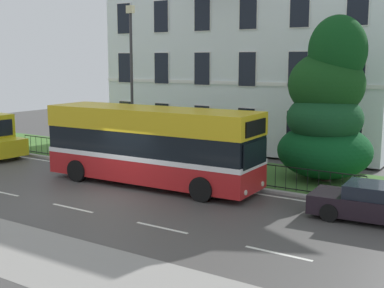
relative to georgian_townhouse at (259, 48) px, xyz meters
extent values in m
cube|color=#464443|center=(0.70, -14.89, -6.04)|extent=(60.00, 56.00, 0.06)
cube|color=silver|center=(0.70, -11.24, -6.00)|extent=(54.00, 0.14, 0.01)
cube|color=silver|center=(-3.30, -16.69, -6.00)|extent=(2.00, 0.12, 0.01)
cube|color=silver|center=(0.70, -16.69, -6.00)|extent=(2.00, 0.12, 0.01)
cube|color=silver|center=(4.70, -16.69, -6.00)|extent=(2.00, 0.12, 0.01)
cube|color=silver|center=(8.70, -16.69, -6.00)|extent=(2.00, 0.12, 0.01)
cube|color=#9E9E99|center=(0.70, -10.77, -5.95)|extent=(57.00, 0.24, 0.12)
cube|color=#427231|center=(0.70, -8.23, -5.95)|extent=(57.00, 4.83, 0.12)
cube|color=white|center=(0.00, 0.01, -0.99)|extent=(17.15, 8.78, 9.79)
cube|color=white|center=(0.00, -4.41, -1.98)|extent=(17.15, 0.06, 0.20)
cube|color=#2D333D|center=(0.00, -4.42, -4.79)|extent=(1.10, 0.06, 2.20)
cube|color=white|center=(-7.15, -4.42, -4.23)|extent=(1.10, 0.04, 1.91)
cube|color=black|center=(-7.15, -4.44, -4.23)|extent=(1.00, 0.03, 1.81)
cube|color=white|center=(-4.29, -4.42, -4.23)|extent=(1.10, 0.04, 1.91)
cube|color=black|center=(-4.29, -4.44, -4.23)|extent=(1.00, 0.03, 1.81)
cube|color=white|center=(-1.43, -4.42, -4.23)|extent=(1.10, 0.04, 1.91)
cube|color=black|center=(-1.43, -4.44, -4.23)|extent=(1.00, 0.03, 1.81)
cube|color=white|center=(1.43, -4.42, -4.23)|extent=(1.10, 0.04, 1.91)
cube|color=black|center=(1.43, -4.44, -4.23)|extent=(1.00, 0.03, 1.81)
cube|color=white|center=(4.29, -4.42, -4.23)|extent=(1.10, 0.04, 1.91)
cube|color=black|center=(4.29, -4.44, -4.23)|extent=(1.00, 0.03, 1.81)
cube|color=white|center=(7.15, -4.42, -4.23)|extent=(1.10, 0.04, 1.91)
cube|color=black|center=(7.15, -4.44, -4.23)|extent=(1.00, 0.03, 1.81)
cube|color=white|center=(-7.15, -4.42, -1.22)|extent=(1.10, 0.04, 1.91)
cube|color=black|center=(-7.15, -4.44, -1.22)|extent=(1.00, 0.03, 1.81)
cube|color=white|center=(-4.29, -4.42, -1.22)|extent=(1.10, 0.04, 1.91)
cube|color=black|center=(-4.29, -4.44, -1.22)|extent=(1.00, 0.03, 1.81)
cube|color=white|center=(-1.43, -4.42, -1.22)|extent=(1.10, 0.04, 1.91)
cube|color=black|center=(-1.43, -4.44, -1.22)|extent=(1.00, 0.03, 1.81)
cube|color=white|center=(1.43, -4.42, -1.22)|extent=(1.10, 0.04, 1.91)
cube|color=black|center=(1.43, -4.44, -1.22)|extent=(1.00, 0.03, 1.81)
cube|color=white|center=(4.29, -4.42, -1.22)|extent=(1.10, 0.04, 1.91)
cube|color=black|center=(4.29, -4.44, -1.22)|extent=(1.00, 0.03, 1.81)
cube|color=white|center=(7.15, -4.42, -1.22)|extent=(1.10, 0.04, 1.91)
cube|color=black|center=(7.15, -4.44, -1.22)|extent=(1.00, 0.03, 1.81)
cube|color=white|center=(-7.15, -4.42, 1.80)|extent=(1.10, 0.04, 1.91)
cube|color=black|center=(-7.15, -4.44, 1.80)|extent=(1.00, 0.03, 1.81)
cube|color=white|center=(-4.29, -4.42, 1.80)|extent=(1.10, 0.04, 1.91)
cube|color=black|center=(-4.29, -4.44, 1.80)|extent=(1.00, 0.03, 1.81)
cube|color=white|center=(-1.43, -4.42, 1.80)|extent=(1.10, 0.04, 1.91)
cube|color=black|center=(-1.43, -4.44, 1.80)|extent=(1.00, 0.03, 1.81)
cube|color=white|center=(1.43, -4.42, 1.80)|extent=(1.10, 0.04, 1.91)
cube|color=black|center=(1.43, -4.44, 1.80)|extent=(1.00, 0.03, 1.81)
cube|color=white|center=(4.29, -4.42, 1.80)|extent=(1.10, 0.04, 1.91)
cube|color=black|center=(4.29, -4.44, 1.80)|extent=(1.00, 0.03, 1.81)
cube|color=white|center=(7.15, -4.42, 1.80)|extent=(1.10, 0.04, 1.91)
cube|color=black|center=(7.15, -4.44, 1.80)|extent=(1.00, 0.03, 1.81)
cube|color=black|center=(0.00, -10.49, -4.94)|extent=(18.94, 0.04, 0.04)
cube|color=black|center=(0.00, -10.49, -5.81)|extent=(18.94, 0.04, 0.04)
cylinder|color=black|center=(-9.47, -10.49, -5.41)|extent=(0.02, 0.02, 0.95)
cylinder|color=black|center=(-9.02, -10.49, -5.41)|extent=(0.02, 0.02, 0.95)
cylinder|color=black|center=(-8.57, -10.49, -5.41)|extent=(0.02, 0.02, 0.95)
cylinder|color=black|center=(-8.12, -10.49, -5.41)|extent=(0.02, 0.02, 0.95)
cylinder|color=black|center=(-7.67, -10.49, -5.41)|extent=(0.02, 0.02, 0.95)
cylinder|color=black|center=(-7.22, -10.49, -5.41)|extent=(0.02, 0.02, 0.95)
cylinder|color=black|center=(-6.77, -10.49, -5.41)|extent=(0.02, 0.02, 0.95)
cylinder|color=black|center=(-6.31, -10.49, -5.41)|extent=(0.02, 0.02, 0.95)
cylinder|color=black|center=(-5.86, -10.49, -5.41)|extent=(0.02, 0.02, 0.95)
cylinder|color=black|center=(-5.41, -10.49, -5.41)|extent=(0.02, 0.02, 0.95)
cylinder|color=black|center=(-4.96, -10.49, -5.41)|extent=(0.02, 0.02, 0.95)
cylinder|color=black|center=(-4.51, -10.49, -5.41)|extent=(0.02, 0.02, 0.95)
cylinder|color=black|center=(-4.06, -10.49, -5.41)|extent=(0.02, 0.02, 0.95)
cylinder|color=black|center=(-3.61, -10.49, -5.41)|extent=(0.02, 0.02, 0.95)
cylinder|color=black|center=(-3.16, -10.49, -5.41)|extent=(0.02, 0.02, 0.95)
cylinder|color=black|center=(-2.71, -10.49, -5.41)|extent=(0.02, 0.02, 0.95)
cylinder|color=black|center=(-2.26, -10.49, -5.41)|extent=(0.02, 0.02, 0.95)
cylinder|color=black|center=(-1.80, -10.49, -5.41)|extent=(0.02, 0.02, 0.95)
cylinder|color=black|center=(-1.35, -10.49, -5.41)|extent=(0.02, 0.02, 0.95)
cylinder|color=black|center=(-0.90, -10.49, -5.41)|extent=(0.02, 0.02, 0.95)
cylinder|color=black|center=(-0.45, -10.49, -5.41)|extent=(0.02, 0.02, 0.95)
cylinder|color=black|center=(0.00, -10.49, -5.41)|extent=(0.02, 0.02, 0.95)
cylinder|color=black|center=(0.45, -10.49, -5.41)|extent=(0.02, 0.02, 0.95)
cylinder|color=black|center=(0.90, -10.49, -5.41)|extent=(0.02, 0.02, 0.95)
cylinder|color=black|center=(1.35, -10.49, -5.41)|extent=(0.02, 0.02, 0.95)
cylinder|color=black|center=(1.80, -10.49, -5.41)|extent=(0.02, 0.02, 0.95)
cylinder|color=black|center=(2.26, -10.49, -5.41)|extent=(0.02, 0.02, 0.95)
cylinder|color=black|center=(2.71, -10.49, -5.41)|extent=(0.02, 0.02, 0.95)
cylinder|color=black|center=(3.16, -10.49, -5.41)|extent=(0.02, 0.02, 0.95)
cylinder|color=black|center=(3.61, -10.49, -5.41)|extent=(0.02, 0.02, 0.95)
cylinder|color=black|center=(4.06, -10.49, -5.41)|extent=(0.02, 0.02, 0.95)
cylinder|color=black|center=(4.51, -10.49, -5.41)|extent=(0.02, 0.02, 0.95)
cylinder|color=black|center=(4.96, -10.49, -5.41)|extent=(0.02, 0.02, 0.95)
cylinder|color=black|center=(5.41, -10.49, -5.41)|extent=(0.02, 0.02, 0.95)
cylinder|color=black|center=(5.86, -10.49, -5.41)|extent=(0.02, 0.02, 0.95)
cylinder|color=black|center=(6.31, -10.49, -5.41)|extent=(0.02, 0.02, 0.95)
cylinder|color=black|center=(6.77, -10.49, -5.41)|extent=(0.02, 0.02, 0.95)
cylinder|color=black|center=(7.22, -10.49, -5.41)|extent=(0.02, 0.02, 0.95)
cylinder|color=black|center=(7.67, -10.49, -5.41)|extent=(0.02, 0.02, 0.95)
cylinder|color=black|center=(8.12, -10.49, -5.41)|extent=(0.02, 0.02, 0.95)
cylinder|color=black|center=(8.57, -10.49, -5.41)|extent=(0.02, 0.02, 0.95)
cylinder|color=black|center=(9.02, -10.49, -5.41)|extent=(0.02, 0.02, 0.95)
cylinder|color=black|center=(9.47, -10.49, -5.41)|extent=(0.02, 0.02, 0.95)
cylinder|color=#423328|center=(7.14, -7.99, -4.98)|extent=(0.47, 0.47, 1.81)
ellipsoid|color=#0B411B|center=(6.97, -7.84, -4.62)|extent=(4.07, 4.07, 2.39)
ellipsoid|color=#123F1F|center=(6.97, -7.97, -3.19)|extent=(3.24, 3.24, 2.21)
ellipsoid|color=#123D15|center=(6.91, -7.76, -1.76)|extent=(3.25, 3.25, 2.82)
ellipsoid|color=#0E3C15|center=(7.34, -7.81, -0.33)|extent=(2.44, 2.44, 2.94)
cube|color=#B21C1E|center=(0.96, -12.35, -5.20)|extent=(9.64, 2.77, 1.09)
cube|color=white|center=(0.96, -12.35, -4.69)|extent=(9.66, 2.79, 0.20)
cube|color=black|center=(0.96, -12.35, -4.14)|extent=(9.56, 2.73, 1.03)
cube|color=gold|center=(0.96, -12.35, -3.17)|extent=(9.64, 2.77, 0.91)
cube|color=black|center=(5.75, -12.18, -4.19)|extent=(0.13, 2.05, 0.95)
cube|color=black|center=(5.75, -12.18, -3.21)|extent=(0.12, 1.76, 0.58)
cylinder|color=silver|center=(5.73, -11.40, -5.53)|extent=(0.05, 0.20, 0.20)
cylinder|color=silver|center=(5.78, -12.96, -5.53)|extent=(0.05, 0.20, 0.20)
cylinder|color=black|center=(4.07, -11.07, -5.53)|extent=(0.97, 0.33, 0.96)
cylinder|color=black|center=(4.15, -13.40, -5.53)|extent=(0.97, 0.33, 0.96)
cylinder|color=black|center=(-2.24, -11.29, -5.53)|extent=(0.97, 0.33, 0.96)
cylinder|color=black|center=(-2.16, -13.62, -5.53)|extent=(0.97, 0.33, 0.96)
cube|color=gold|center=(-8.72, -12.33, -5.34)|extent=(1.26, 2.07, 0.90)
cylinder|color=black|center=(-9.11, -11.35, -5.67)|extent=(0.69, 0.26, 0.68)
cube|color=black|center=(10.31, -12.25, -5.52)|extent=(4.45, 1.99, 0.64)
cylinder|color=black|center=(8.96, -13.15, -5.71)|extent=(0.61, 0.22, 0.60)
cylinder|color=black|center=(8.87, -11.50, -5.71)|extent=(0.61, 0.22, 0.60)
cylinder|color=#333338|center=(-2.16, -9.78, -2.20)|extent=(0.14, 0.14, 7.38)
cube|color=beige|center=(-2.16, -9.78, 1.67)|extent=(0.36, 0.24, 0.36)
camera|label=1|loc=(14.00, -29.22, -0.71)|focal=47.65mm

